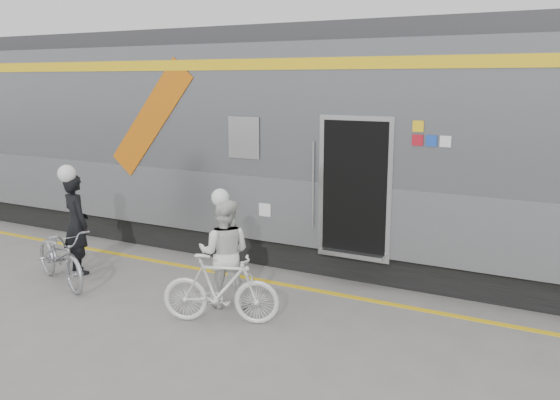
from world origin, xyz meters
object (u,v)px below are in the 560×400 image
Objects in this scene: woman at (224,253)px; bicycle_left at (60,256)px; man at (76,224)px; bicycle_right at (221,289)px.

bicycle_left is at bearing -11.69° from woman.
man is 3.00m from woman.
man is at bearing 41.11° from bicycle_left.
man is 3.37m from bicycle_right.
bicycle_left is 1.12× the size of bicycle_right.
bicycle_left is 3.10m from bicycle_right.
woman is 0.70m from bicycle_right.
bicycle_left is at bearing 131.11° from man.
woman is 0.99× the size of bicycle_right.
man is 1.08× the size of woman.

